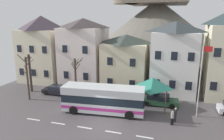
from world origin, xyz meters
name	(u,v)px	position (x,y,z in m)	size (l,w,h in m)	color
ground_plane	(103,123)	(0.00, 0.00, -0.03)	(40.00, 60.00, 0.07)	#504A4D
townhouse_00	(43,49)	(-15.04, 12.00, 5.55)	(7.00, 6.07, 11.10)	beige
townhouse_01	(84,52)	(-7.52, 12.17, 5.35)	(6.54, 6.40, 10.71)	silver
townhouse_02	(126,62)	(-0.46, 12.15, 4.15)	(6.52, 6.37, 8.31)	beige
townhouse_03	(174,58)	(6.58, 11.87, 5.16)	(6.16, 5.81, 10.32)	white
hilltop_castle	(156,32)	(2.30, 28.62, 7.83)	(39.27, 39.27, 21.67)	slate
transit_bus	(103,100)	(-0.86, 2.51, 1.57)	(9.58, 3.33, 3.12)	silver
bus_shelter	(153,83)	(4.33, 5.90, 3.02)	(3.60, 3.60, 3.68)	#473D33
parked_car_00	(57,90)	(-9.23, 6.31, 0.62)	(4.02, 1.91, 1.26)	black
parked_car_01	(159,100)	(5.14, 6.63, 0.65)	(4.61, 2.02, 1.33)	#295436
pedestrian_00	(172,118)	(6.83, 1.76, 0.79)	(0.32, 0.31, 1.49)	black
pedestrian_01	(175,114)	(7.13, 2.51, 0.90)	(0.28, 0.29, 1.59)	#2D2D38
public_bench	(145,95)	(3.08, 8.29, 0.47)	(1.45, 0.48, 0.87)	#473828
flagpole	(201,77)	(9.47, 4.48, 4.54)	(0.95, 0.10, 7.92)	silver
bare_tree_00	(27,76)	(-11.77, 3.43, 3.20)	(1.66, 2.00, 6.27)	#47382D
bare_tree_01	(30,73)	(-13.56, 6.29, 2.88)	(1.21, 1.75, 5.60)	#382D28
bare_tree_02	(76,76)	(-6.19, 6.30, 2.96)	(1.69, 1.89, 5.47)	#47382D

